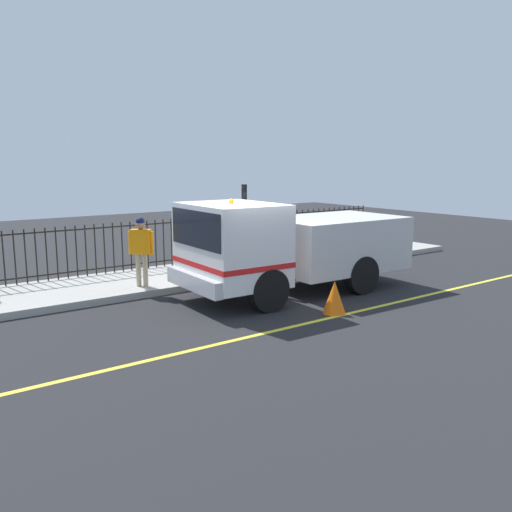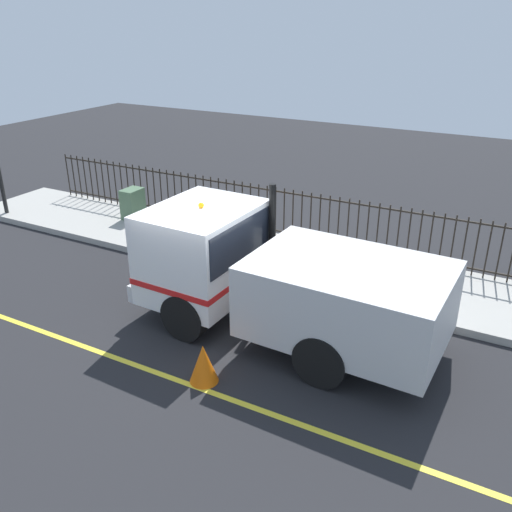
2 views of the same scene
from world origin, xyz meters
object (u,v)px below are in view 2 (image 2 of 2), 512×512
object	(u,v)px
traffic_cone	(203,363)
utility_cabinet	(133,204)
work_truck	(267,272)
worker_standing	(208,217)

from	to	relation	value
traffic_cone	utility_cabinet	bearing A→B (deg)	48.27
work_truck	worker_standing	distance (m)	3.54
utility_cabinet	traffic_cone	bearing A→B (deg)	-131.73
worker_standing	work_truck	bearing A→B (deg)	4.37
work_truck	utility_cabinet	xyz separation A→B (m)	(3.48, 6.33, -0.67)
work_truck	utility_cabinet	world-z (taller)	work_truck
worker_standing	utility_cabinet	size ratio (longest dim) A/B	1.94
worker_standing	traffic_cone	world-z (taller)	worker_standing
worker_standing	utility_cabinet	world-z (taller)	worker_standing
work_truck	utility_cabinet	distance (m)	7.25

